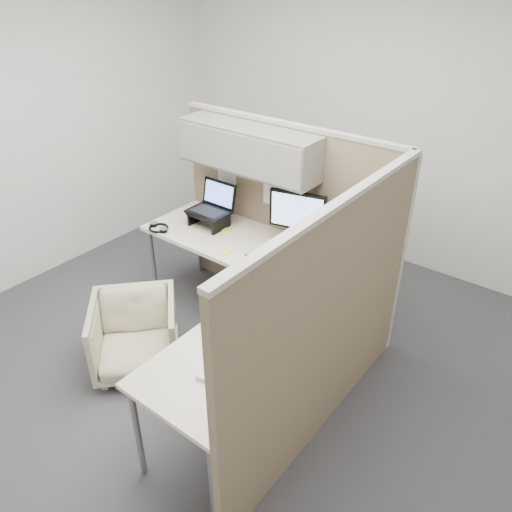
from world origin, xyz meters
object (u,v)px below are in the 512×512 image
Objects in this scene: office_chair at (135,332)px; monitor_left at (297,216)px; desk at (248,284)px; keyboard at (269,267)px.

office_chair is 1.33× the size of monitor_left.
desk is 4.44× the size of keyboard.
office_chair is at bearing -137.29° from desk.
desk is 0.92m from office_chair.
monitor_left is at bearing 14.45° from office_chair.
keyboard is (0.03, 0.20, 0.05)m from desk.
keyboard is at bearing 3.32° from office_chair.
office_chair is 1.09m from keyboard.
monitor_left is (0.63, 1.15, 0.69)m from office_chair.
desk is 4.29× the size of monitor_left.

